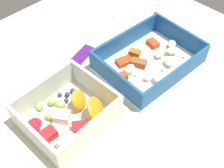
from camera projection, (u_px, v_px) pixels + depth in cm
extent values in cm
cube|color=beige|center=(120.00, 92.00, 60.24)|extent=(80.00, 80.00, 2.00)
cube|color=white|center=(149.00, 65.00, 63.94)|extent=(22.70, 17.71, 0.60)
cube|color=#19518C|center=(115.00, 79.00, 57.34)|extent=(1.67, 16.32, 4.75)
cube|color=#19518C|center=(180.00, 36.00, 66.49)|extent=(1.67, 16.32, 4.75)
cube|color=#19518C|center=(126.00, 39.00, 65.78)|extent=(20.47, 1.95, 4.75)
cube|color=#19518C|center=(177.00, 75.00, 58.06)|extent=(20.47, 1.95, 4.75)
ellipsoid|color=beige|center=(172.00, 51.00, 65.12)|extent=(3.18, 3.29, 1.35)
ellipsoid|color=beige|center=(132.00, 84.00, 58.59)|extent=(1.53, 2.17, 1.08)
ellipsoid|color=beige|center=(158.00, 80.00, 59.12)|extent=(2.09, 2.91, 1.42)
ellipsoid|color=beige|center=(130.00, 69.00, 61.25)|extent=(3.24, 2.58, 1.44)
ellipsoid|color=beige|center=(171.00, 44.00, 66.70)|extent=(3.38, 2.99, 1.41)
ellipsoid|color=beige|center=(148.00, 77.00, 59.96)|extent=(2.31, 1.75, 1.07)
ellipsoid|color=beige|center=(169.00, 62.00, 62.66)|extent=(2.77, 3.19, 1.33)
ellipsoid|color=beige|center=(159.00, 54.00, 64.49)|extent=(2.96, 2.28, 1.35)
cube|color=#AD5B1E|center=(135.00, 53.00, 64.79)|extent=(2.43, 2.96, 1.65)
cube|color=red|center=(124.00, 61.00, 63.40)|extent=(4.13, 3.36, 1.07)
cube|color=red|center=(153.00, 43.00, 67.39)|extent=(2.53, 3.29, 1.25)
cube|color=red|center=(120.00, 78.00, 59.62)|extent=(3.61, 2.63, 1.77)
cube|color=brown|center=(139.00, 63.00, 62.75)|extent=(3.16, 3.90, 1.52)
cube|color=#387A33|center=(171.00, 53.00, 65.98)|extent=(0.60, 0.40, 0.20)
cube|color=#387A33|center=(135.00, 76.00, 61.05)|extent=(0.60, 0.40, 0.20)
cube|color=#387A33|center=(165.00, 55.00, 65.37)|extent=(0.60, 0.40, 0.20)
cube|color=#387A33|center=(162.00, 71.00, 62.11)|extent=(0.60, 0.40, 0.20)
cube|color=#387A33|center=(146.00, 93.00, 57.80)|extent=(0.60, 0.40, 0.20)
cube|color=#387A33|center=(183.00, 58.00, 64.82)|extent=(0.60, 0.40, 0.20)
cube|color=silver|center=(69.00, 118.00, 54.20)|extent=(16.38, 14.66, 0.60)
cube|color=silver|center=(33.00, 136.00, 48.25)|extent=(1.03, 14.20, 5.41)
cube|color=silver|center=(96.00, 87.00, 55.61)|extent=(1.03, 14.20, 5.41)
cube|color=silver|center=(44.00, 90.00, 54.97)|extent=(14.77, 1.05, 5.41)
cube|color=silver|center=(92.00, 131.00, 48.89)|extent=(14.77, 1.05, 5.41)
ellipsoid|color=orange|center=(79.00, 100.00, 54.02)|extent=(5.28, 5.03, 4.25)
ellipsoid|color=orange|center=(96.00, 109.00, 52.08)|extent=(6.38, 6.22, 5.02)
cube|color=#F4EACC|center=(62.00, 117.00, 52.98)|extent=(3.76, 3.97, 1.91)
cube|color=red|center=(48.00, 135.00, 50.43)|extent=(3.15, 2.44, 1.81)
cube|color=#F4EACC|center=(67.00, 141.00, 49.48)|extent=(3.72, 3.13, 1.94)
cube|color=red|center=(81.00, 128.00, 51.24)|extent=(3.96, 3.80, 1.90)
sphere|color=#9ECC60|center=(49.00, 116.00, 53.26)|extent=(1.67, 1.67, 1.67)
sphere|color=#9ECC60|center=(52.00, 101.00, 55.45)|extent=(1.75, 1.75, 1.75)
sphere|color=#9ECC60|center=(61.00, 104.00, 54.87)|extent=(1.91, 1.91, 1.91)
sphere|color=#9ECC60|center=(40.00, 107.00, 54.71)|extent=(1.55, 1.55, 1.55)
cone|color=red|center=(36.00, 127.00, 51.28)|extent=(2.71, 2.71, 2.17)
sphere|color=navy|center=(73.00, 91.00, 57.69)|extent=(1.11, 1.11, 1.11)
sphere|color=navy|center=(67.00, 95.00, 57.03)|extent=(1.10, 1.10, 1.10)
sphere|color=navy|center=(60.00, 95.00, 57.08)|extent=(0.96, 0.96, 0.96)
sphere|color=navy|center=(66.00, 101.00, 56.05)|extent=(1.02, 1.02, 1.02)
cube|color=#51197A|center=(81.00, 56.00, 65.38)|extent=(7.37, 4.03, 1.20)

